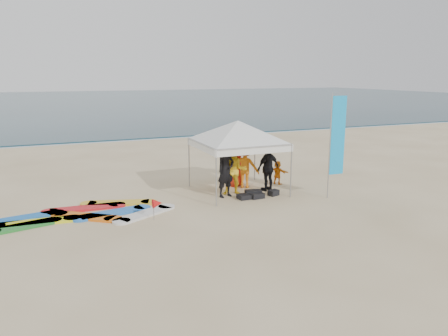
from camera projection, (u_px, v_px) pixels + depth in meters
ground at (226, 232)px, 11.93m from camera, size 120.00×120.00×0.00m
ocean at (71, 102)px, 65.99m from camera, size 160.00×84.00×0.08m
shoreline_foam at (117, 140)px, 28.33m from camera, size 160.00×1.20×0.01m
person_black_a at (226, 170)px, 15.21m from camera, size 0.80×0.64×1.90m
person_yellow at (235, 171)px, 15.49m from camera, size 1.01×0.89×1.75m
person_orange_a at (245, 166)px, 16.49m from camera, size 1.23×1.10×1.66m
person_black_b at (268, 168)px, 16.04m from camera, size 1.09×0.68×1.72m
person_orange_b at (236, 165)px, 16.69m from camera, size 0.95×0.84×1.63m
person_seated at (278, 173)px, 17.06m from camera, size 0.68×0.88×0.93m
canopy_tent at (238, 121)px, 15.54m from camera, size 3.97×3.97×2.99m
feather_flag at (337, 137)px, 14.90m from camera, size 0.61×0.04×3.63m
marker_pennant at (157, 203)px, 12.90m from camera, size 0.28×0.28×0.64m
gear_pile at (255, 195)px, 15.31m from camera, size 1.58×0.69×0.22m
surfboard_spread at (79, 215)px, 13.31m from camera, size 5.62×2.70×0.07m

